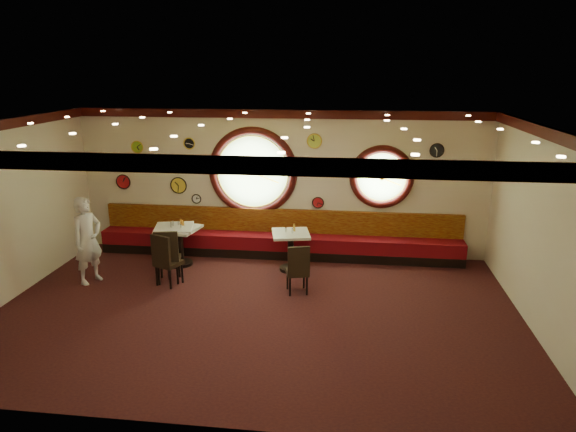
% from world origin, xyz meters
% --- Properties ---
extents(floor, '(9.00, 6.00, 0.00)m').
position_xyz_m(floor, '(0.00, 0.00, 0.00)').
color(floor, black).
rests_on(floor, ground).
extents(ceiling, '(9.00, 6.00, 0.02)m').
position_xyz_m(ceiling, '(0.00, 0.00, 3.20)').
color(ceiling, gold).
rests_on(ceiling, wall_back).
extents(wall_back, '(9.00, 0.02, 3.20)m').
position_xyz_m(wall_back, '(0.00, 3.00, 1.60)').
color(wall_back, beige).
rests_on(wall_back, floor).
extents(wall_front, '(9.00, 0.02, 3.20)m').
position_xyz_m(wall_front, '(0.00, -3.00, 1.60)').
color(wall_front, beige).
rests_on(wall_front, floor).
extents(wall_left, '(0.02, 6.00, 3.20)m').
position_xyz_m(wall_left, '(-4.50, 0.00, 1.60)').
color(wall_left, beige).
rests_on(wall_left, floor).
extents(wall_right, '(0.02, 6.00, 3.20)m').
position_xyz_m(wall_right, '(4.50, 0.00, 1.60)').
color(wall_right, beige).
rests_on(wall_right, floor).
extents(molding_back, '(9.00, 0.10, 0.18)m').
position_xyz_m(molding_back, '(0.00, 2.95, 3.11)').
color(molding_back, '#320A09').
rests_on(molding_back, wall_back).
extents(molding_front, '(9.00, 0.10, 0.18)m').
position_xyz_m(molding_front, '(0.00, -2.95, 3.11)').
color(molding_front, '#320A09').
rests_on(molding_front, wall_back).
extents(molding_right, '(0.10, 6.00, 0.18)m').
position_xyz_m(molding_right, '(4.45, 0.00, 3.11)').
color(molding_right, '#320A09').
rests_on(molding_right, wall_back).
extents(banquette_base, '(8.00, 0.55, 0.20)m').
position_xyz_m(banquette_base, '(0.00, 2.72, 0.10)').
color(banquette_base, black).
rests_on(banquette_base, floor).
extents(banquette_seat, '(8.00, 0.55, 0.30)m').
position_xyz_m(banquette_seat, '(0.00, 2.72, 0.35)').
color(banquette_seat, '#5C0710').
rests_on(banquette_seat, banquette_base).
extents(banquette_back, '(8.00, 0.10, 0.55)m').
position_xyz_m(banquette_back, '(0.00, 2.94, 0.75)').
color(banquette_back, '#5E1307').
rests_on(banquette_back, wall_back).
extents(porthole_left_glass, '(1.66, 0.02, 1.66)m').
position_xyz_m(porthole_left_glass, '(-0.60, 3.00, 1.85)').
color(porthole_left_glass, '#8BB46C').
rests_on(porthole_left_glass, wall_back).
extents(porthole_left_frame, '(1.98, 0.18, 1.98)m').
position_xyz_m(porthole_left_frame, '(-0.60, 2.98, 1.85)').
color(porthole_left_frame, '#320A09').
rests_on(porthole_left_frame, wall_back).
extents(porthole_left_ring, '(1.61, 0.03, 1.61)m').
position_xyz_m(porthole_left_ring, '(-0.60, 2.95, 1.85)').
color(porthole_left_ring, gold).
rests_on(porthole_left_ring, wall_back).
extents(porthole_right_glass, '(1.10, 0.02, 1.10)m').
position_xyz_m(porthole_right_glass, '(2.20, 3.00, 1.80)').
color(porthole_right_glass, '#8BB46C').
rests_on(porthole_right_glass, wall_back).
extents(porthole_right_frame, '(1.38, 0.18, 1.38)m').
position_xyz_m(porthole_right_frame, '(2.20, 2.98, 1.80)').
color(porthole_right_frame, '#320A09').
rests_on(porthole_right_frame, wall_back).
extents(porthole_right_ring, '(1.09, 0.03, 1.09)m').
position_xyz_m(porthole_right_ring, '(2.20, 2.95, 1.80)').
color(porthole_right_ring, gold).
rests_on(porthole_right_ring, wall_back).
extents(wall_clock_0, '(0.32, 0.03, 0.32)m').
position_xyz_m(wall_clock_0, '(-3.60, 2.96, 1.55)').
color(wall_clock_0, '#B31118').
rests_on(wall_clock_0, wall_back).
extents(wall_clock_1, '(0.24, 0.03, 0.24)m').
position_xyz_m(wall_clock_1, '(-2.00, 2.96, 2.45)').
color(wall_clock_1, black).
rests_on(wall_clock_1, wall_back).
extents(wall_clock_2, '(0.28, 0.03, 0.28)m').
position_xyz_m(wall_clock_2, '(3.30, 2.96, 2.40)').
color(wall_clock_2, black).
rests_on(wall_clock_2, wall_back).
extents(wall_clock_3, '(0.26, 0.03, 0.26)m').
position_xyz_m(wall_clock_3, '(-3.20, 2.96, 2.35)').
color(wall_clock_3, '#8CC427').
rests_on(wall_clock_3, wall_back).
extents(wall_clock_4, '(0.30, 0.03, 0.30)m').
position_xyz_m(wall_clock_4, '(0.75, 2.96, 2.55)').
color(wall_clock_4, '#AEC73E').
rests_on(wall_clock_4, wall_back).
extents(wall_clock_5, '(0.22, 0.03, 0.22)m').
position_xyz_m(wall_clock_5, '(1.35, 2.96, 1.95)').
color(wall_clock_5, '#C7CF45').
rests_on(wall_clock_5, wall_back).
extents(wall_clock_6, '(0.36, 0.03, 0.36)m').
position_xyz_m(wall_clock_6, '(-2.30, 2.96, 1.50)').
color(wall_clock_6, yellow).
rests_on(wall_clock_6, wall_back).
extents(wall_clock_7, '(0.24, 0.03, 0.24)m').
position_xyz_m(wall_clock_7, '(0.85, 2.96, 1.20)').
color(wall_clock_7, red).
rests_on(wall_clock_7, wall_back).
extents(wall_clock_8, '(0.20, 0.03, 0.20)m').
position_xyz_m(wall_clock_8, '(-1.90, 2.96, 1.20)').
color(wall_clock_8, white).
rests_on(wall_clock_8, wall_back).
extents(table_a, '(0.92, 0.92, 0.85)m').
position_xyz_m(table_a, '(-2.10, 1.93, 0.54)').
color(table_a, black).
rests_on(table_a, floor).
extents(table_b, '(0.88, 0.88, 0.82)m').
position_xyz_m(table_b, '(-1.99, 1.96, 0.52)').
color(table_b, black).
rests_on(table_b, floor).
extents(table_c, '(0.88, 0.88, 0.82)m').
position_xyz_m(table_c, '(0.37, 1.94, 0.51)').
color(table_c, black).
rests_on(table_c, floor).
extents(chair_a, '(0.57, 0.57, 0.65)m').
position_xyz_m(chair_a, '(-1.92, 0.84, 0.60)').
color(chair_a, black).
rests_on(chair_a, floor).
extents(chair_b, '(0.54, 0.54, 0.67)m').
position_xyz_m(chair_b, '(-1.92, 0.99, 0.62)').
color(chair_b, black).
rests_on(chair_b, floor).
extents(chair_c, '(0.49, 0.49, 0.59)m').
position_xyz_m(chair_c, '(0.64, 0.78, 0.55)').
color(chair_c, black).
rests_on(chair_c, floor).
extents(condiment_a_salt, '(0.04, 0.04, 0.11)m').
position_xyz_m(condiment_a_salt, '(-2.14, 1.99, 0.91)').
color(condiment_a_salt, silver).
rests_on(condiment_a_salt, table_a).
extents(condiment_b_salt, '(0.04, 0.04, 0.11)m').
position_xyz_m(condiment_b_salt, '(-2.04, 2.05, 0.88)').
color(condiment_b_salt, silver).
rests_on(condiment_b_salt, table_b).
extents(condiment_c_salt, '(0.04, 0.04, 0.10)m').
position_xyz_m(condiment_c_salt, '(0.26, 1.95, 0.87)').
color(condiment_c_salt, silver).
rests_on(condiment_c_salt, table_c).
extents(condiment_a_pepper, '(0.04, 0.04, 0.11)m').
position_xyz_m(condiment_a_pepper, '(-2.14, 1.88, 0.91)').
color(condiment_a_pepper, silver).
rests_on(condiment_a_pepper, table_a).
extents(condiment_b_pepper, '(0.03, 0.03, 0.09)m').
position_xyz_m(condiment_b_pepper, '(-1.93, 1.90, 0.87)').
color(condiment_b_pepper, silver).
rests_on(condiment_b_pepper, table_b).
extents(condiment_c_pepper, '(0.04, 0.04, 0.11)m').
position_xyz_m(condiment_c_pepper, '(0.40, 1.90, 0.87)').
color(condiment_c_pepper, silver).
rests_on(condiment_c_pepper, table_c).
extents(condiment_a_bottle, '(0.04, 0.04, 0.14)m').
position_xyz_m(condiment_a_bottle, '(-1.97, 2.03, 0.92)').
color(condiment_a_bottle, orange).
rests_on(condiment_a_bottle, table_a).
extents(condiment_b_bottle, '(0.05, 0.05, 0.15)m').
position_xyz_m(condiment_b_bottle, '(-1.93, 2.04, 0.90)').
color(condiment_b_bottle, gold).
rests_on(condiment_b_bottle, table_b).
extents(condiment_c_bottle, '(0.05, 0.05, 0.16)m').
position_xyz_m(condiment_c_bottle, '(0.43, 2.04, 0.90)').
color(condiment_c_bottle, gold).
rests_on(condiment_c_bottle, table_c).
extents(waiter, '(0.63, 0.74, 1.71)m').
position_xyz_m(waiter, '(-3.45, 0.86, 0.86)').
color(waiter, silver).
rests_on(waiter, floor).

